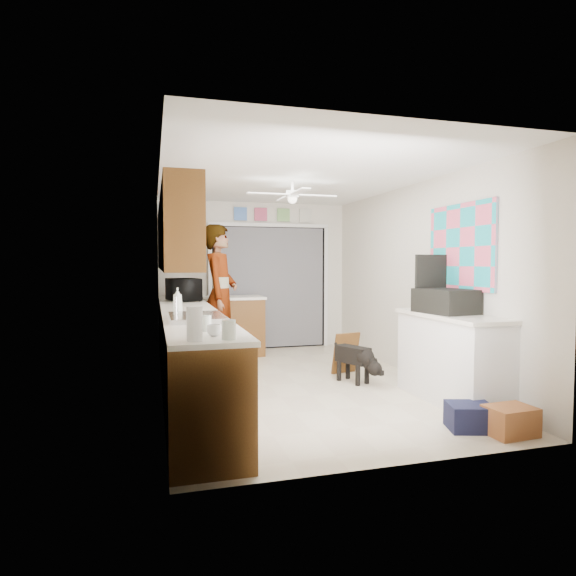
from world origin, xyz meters
TOP-DOWN VIEW (x-y plane):
  - floor at (0.00, 0.00)m, footprint 5.00×5.00m
  - ceiling at (0.00, 0.00)m, footprint 5.00×5.00m
  - wall_back at (0.00, 2.50)m, footprint 3.20×0.00m
  - wall_front at (0.00, -2.50)m, footprint 3.20×0.00m
  - wall_left at (-1.60, 0.00)m, footprint 0.00×5.00m
  - wall_right at (1.60, 0.00)m, footprint 0.00×5.00m
  - left_base_cabinets at (-1.30, 0.00)m, footprint 0.60×4.80m
  - left_countertop at (-1.29, 0.00)m, footprint 0.62×4.80m
  - upper_cabinets at (-1.44, 0.20)m, footprint 0.32×4.00m
  - sink_basin at (-1.29, -1.00)m, footprint 0.50×0.76m
  - faucet at (-1.48, -1.00)m, footprint 0.03×0.03m
  - peninsula_base at (-0.50, 2.00)m, footprint 1.00×0.60m
  - peninsula_top at (-0.50, 2.00)m, footprint 1.04×0.64m
  - back_opening_recess at (0.25, 2.47)m, footprint 2.00×0.06m
  - curtain_panel at (0.25, 2.43)m, footprint 1.90×0.03m
  - door_trim_left at (-0.77, 2.44)m, footprint 0.06×0.04m
  - door_trim_right at (1.27, 2.44)m, footprint 0.06×0.04m
  - door_trim_head at (0.25, 2.44)m, footprint 2.10×0.04m
  - header_frame_1 at (-0.25, 2.47)m, footprint 0.22×0.02m
  - header_frame_2 at (0.10, 2.47)m, footprint 0.22×0.02m
  - header_frame_3 at (0.50, 2.47)m, footprint 0.22×0.02m
  - header_frame_4 at (0.90, 2.47)m, footprint 0.22×0.02m
  - route66_sign at (-0.95, 2.47)m, footprint 0.22×0.02m
  - right_counter_base at (1.35, -1.20)m, footprint 0.50×1.40m
  - right_counter_top at (1.34, -1.20)m, footprint 0.54×1.44m
  - abstract_painting at (1.58, -1.00)m, footprint 0.03×1.15m
  - ceiling_fan at (0.00, 0.20)m, footprint 1.14×1.14m
  - microwave at (-1.26, 1.33)m, footprint 0.50×0.64m
  - soap_bottle at (-1.43, -0.30)m, footprint 0.12×0.12m
  - cup at (-1.26, -2.07)m, footprint 0.13×0.13m
  - jar_a at (-1.18, -2.25)m, footprint 0.12×0.12m
  - jar_b at (-1.29, -1.80)m, footprint 0.11×0.11m
  - paper_towel_roll at (-1.41, -2.25)m, footprint 0.12×0.12m
  - suitcase at (1.32, -1.12)m, footprint 0.53×0.65m
  - suitcase_rim at (1.32, -1.12)m, footprint 0.51×0.63m
  - suitcase_lid at (1.32, -0.83)m, footprint 0.42×0.09m
  - cardboard_box at (1.25, -2.20)m, footprint 0.41×0.32m
  - navy_crate at (1.00, -1.99)m, footprint 0.45×0.41m
  - cabinet_door_panel at (0.77, 0.30)m, footprint 0.39×0.22m
  - man at (-0.77, 1.26)m, footprint 0.72×0.86m
  - dog at (0.68, -0.13)m, footprint 0.50×0.69m

SIDE VIEW (x-z plane):
  - floor at x=0.00m, z-range 0.00..0.00m
  - navy_crate at x=1.00m, z-range 0.00..0.23m
  - cardboard_box at x=1.25m, z-range 0.00..0.25m
  - dog at x=0.68m, z-range 0.00..0.50m
  - cabinet_door_panel at x=0.77m, z-range 0.00..0.55m
  - left_base_cabinets at x=-1.30m, z-range 0.00..0.90m
  - peninsula_base at x=-0.50m, z-range 0.00..0.90m
  - right_counter_base at x=1.35m, z-range 0.00..0.90m
  - left_countertop at x=-1.29m, z-range 0.90..0.94m
  - peninsula_top at x=-0.50m, z-range 0.90..0.94m
  - right_counter_top at x=1.34m, z-range 0.90..0.94m
  - sink_basin at x=-1.29m, z-range 0.92..0.98m
  - suitcase_rim at x=1.32m, z-range 0.95..0.97m
  - cup at x=-1.26m, z-range 0.94..1.03m
  - jar_b at x=-1.29m, z-range 0.94..1.07m
  - jar_a at x=-1.18m, z-range 0.94..1.08m
  - man at x=-0.77m, z-range 0.00..2.02m
  - faucet at x=-1.48m, z-range 0.94..1.16m
  - back_opening_recess at x=0.25m, z-range 0.00..2.10m
  - door_trim_left at x=-0.77m, z-range 0.00..2.10m
  - door_trim_right at x=1.27m, z-range 0.00..2.10m
  - curtain_panel at x=0.25m, z-range 0.03..2.08m
  - paper_towel_roll at x=-1.41m, z-range 0.94..1.18m
  - suitcase at x=1.32m, z-range 0.94..1.20m
  - soap_bottle at x=-1.43m, z-range 0.94..1.21m
  - microwave at x=-1.26m, z-range 0.94..1.26m
  - wall_back at x=0.00m, z-range -0.35..2.85m
  - wall_front at x=0.00m, z-range -0.35..2.85m
  - wall_left at x=-1.60m, z-range -1.25..3.75m
  - wall_right at x=1.60m, z-range -1.25..3.75m
  - suitcase_lid at x=1.32m, z-range 1.07..1.57m
  - abstract_painting at x=1.58m, z-range 1.17..2.12m
  - upper_cabinets at x=-1.44m, z-range 1.40..2.20m
  - door_trim_head at x=0.25m, z-range 2.09..2.15m
  - header_frame_1 at x=-0.25m, z-range 2.19..2.41m
  - header_frame_2 at x=0.10m, z-range 2.19..2.41m
  - header_frame_3 at x=0.50m, z-range 2.19..2.41m
  - header_frame_4 at x=0.90m, z-range 2.19..2.41m
  - route66_sign at x=-0.95m, z-range 2.17..2.43m
  - ceiling_fan at x=0.00m, z-range 2.20..2.44m
  - ceiling at x=0.00m, z-range 2.50..2.50m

